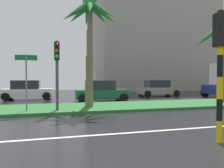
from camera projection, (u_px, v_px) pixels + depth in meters
ground_plane at (15, 109)px, 12.32m from camera, size 90.00×42.00×0.10m
median_strip at (11, 110)px, 11.35m from camera, size 85.50×4.00×0.15m
palm_tree_centre_left at (90, 19)px, 12.10m from camera, size 3.63×3.67×6.73m
palm_tree_centre at (223, 37)px, 14.77m from camera, size 4.67×4.54×6.12m
traffic_signal_median_right at (57, 63)px, 10.71m from camera, size 0.28×0.43×3.74m
street_name_sign at (26, 74)px, 10.52m from camera, size 1.10×0.08×3.00m
traffic_signal_foreground at (220, 52)px, 5.72m from camera, size 0.28×0.43×3.79m
car_in_traffic_second at (27, 90)px, 18.03m from camera, size 4.30×2.02×1.72m
car_in_traffic_third at (101, 91)px, 16.47m from camera, size 4.30×2.02×1.72m
car_in_traffic_fourth at (158, 88)px, 21.37m from camera, size 4.30×2.02×1.72m
building_far_right at (150, 41)px, 35.82m from camera, size 19.46×12.89×17.38m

